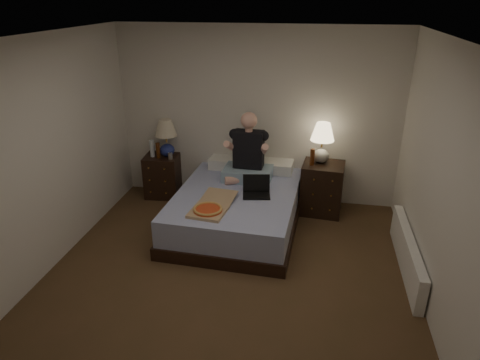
% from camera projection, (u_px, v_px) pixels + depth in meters
% --- Properties ---
extents(floor, '(4.00, 4.50, 0.00)m').
position_uv_depth(floor, '(225.00, 287.00, 4.53)').
color(floor, brown).
rests_on(floor, ground).
extents(ceiling, '(4.00, 4.50, 0.00)m').
position_uv_depth(ceiling, '(221.00, 40.00, 3.53)').
color(ceiling, white).
rests_on(ceiling, ground).
extents(wall_back, '(4.00, 0.00, 2.50)m').
position_uv_depth(wall_back, '(257.00, 117.00, 6.06)').
color(wall_back, silver).
rests_on(wall_back, ground).
extents(wall_left, '(0.00, 4.50, 2.50)m').
position_uv_depth(wall_left, '(32.00, 165.00, 4.36)').
color(wall_left, silver).
rests_on(wall_left, ground).
extents(wall_right, '(0.00, 4.50, 2.50)m').
position_uv_depth(wall_right, '(448.00, 195.00, 3.71)').
color(wall_right, silver).
rests_on(wall_right, ground).
extents(bed, '(1.60, 2.08, 0.50)m').
position_uv_depth(bed, '(237.00, 209.00, 5.63)').
color(bed, '#5A69B5').
rests_on(bed, floor).
extents(nightstand_left, '(0.53, 0.48, 0.64)m').
position_uv_depth(nightstand_left, '(163.00, 176.00, 6.48)').
color(nightstand_left, black).
rests_on(nightstand_left, floor).
extents(nightstand_right, '(0.60, 0.55, 0.72)m').
position_uv_depth(nightstand_right, '(322.00, 188.00, 5.96)').
color(nightstand_right, black).
rests_on(nightstand_right, floor).
extents(lamp_left, '(0.40, 0.40, 0.56)m').
position_uv_depth(lamp_left, '(166.00, 138.00, 6.22)').
color(lamp_left, navy).
rests_on(lamp_left, nightstand_left).
extents(lamp_right, '(0.37, 0.37, 0.56)m').
position_uv_depth(lamp_right, '(322.00, 143.00, 5.78)').
color(lamp_right, '#9A9A92').
rests_on(lamp_right, nightstand_right).
extents(water_bottle, '(0.07, 0.07, 0.25)m').
position_uv_depth(water_bottle, '(152.00, 148.00, 6.27)').
color(water_bottle, silver).
rests_on(water_bottle, nightstand_left).
extents(soda_can, '(0.07, 0.07, 0.10)m').
position_uv_depth(soda_can, '(170.00, 156.00, 6.21)').
color(soda_can, beige).
rests_on(soda_can, nightstand_left).
extents(beer_bottle_left, '(0.06, 0.06, 0.23)m').
position_uv_depth(beer_bottle_left, '(158.00, 150.00, 6.23)').
color(beer_bottle_left, '#50250B').
rests_on(beer_bottle_left, nightstand_left).
extents(beer_bottle_right, '(0.06, 0.06, 0.23)m').
position_uv_depth(beer_bottle_right, '(312.00, 157.00, 5.75)').
color(beer_bottle_right, '#59270C').
rests_on(beer_bottle_right, nightstand_right).
extents(person, '(0.68, 0.55, 0.93)m').
position_uv_depth(person, '(248.00, 147.00, 5.72)').
color(person, black).
rests_on(person, bed).
extents(laptop, '(0.38, 0.33, 0.24)m').
position_uv_depth(laptop, '(257.00, 187.00, 5.36)').
color(laptop, black).
rests_on(laptop, bed).
extents(pizza_box, '(0.49, 0.80, 0.08)m').
position_uv_depth(pizza_box, '(208.00, 210.00, 4.97)').
color(pizza_box, tan).
rests_on(pizza_box, bed).
extents(radiator, '(0.10, 1.60, 0.40)m').
position_uv_depth(radiator, '(407.00, 254.00, 4.75)').
color(radiator, white).
rests_on(radiator, floor).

